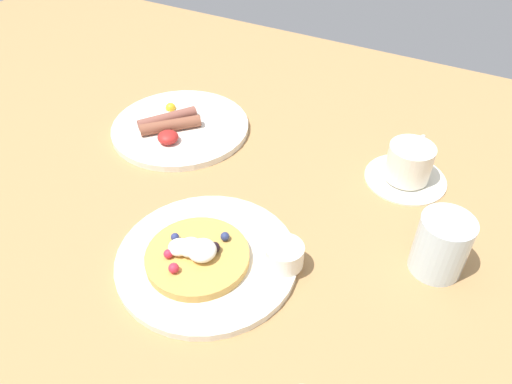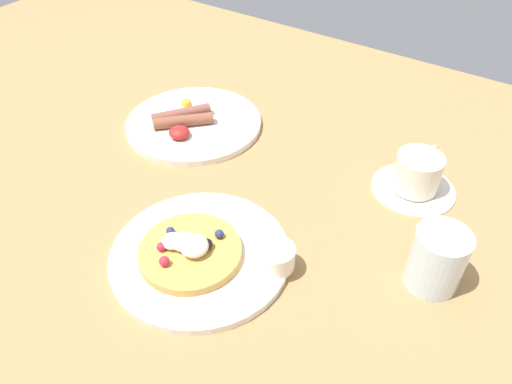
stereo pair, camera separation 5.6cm
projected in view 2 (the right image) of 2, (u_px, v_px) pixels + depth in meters
The scene contains 9 objects.
ground_plane at pixel (208, 207), 77.76cm from camera, with size 196.48×129.98×3.00cm, color #A67C4B.
pancake_plate at pixel (200, 255), 67.51cm from camera, with size 24.80×24.80×1.14cm, color white.
pancake_with_berries at pixel (189, 250), 65.99cm from camera, with size 14.00×14.00×3.65cm.
syrup_ramekin at pixel (276, 257), 64.37cm from camera, with size 5.16×5.16×3.18cm.
breakfast_plate at pixel (194, 123), 92.08cm from camera, with size 25.23×25.23×1.19cm, color white.
fried_breakfast at pixel (183, 117), 91.00cm from camera, with size 12.16×13.54×2.32cm.
coffee_saucer at pixel (413, 188), 78.49cm from camera, with size 13.19×13.19×0.66cm, color white.
coffee_cup at pixel (418, 171), 76.35cm from camera, with size 7.23×10.30×5.92cm.
water_glass at pixel (437, 259), 61.98cm from camera, with size 6.99×6.99×8.68cm, color silver.
Camera 2 is at (38.15, -42.83, 51.63)cm, focal length 34.41 mm.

